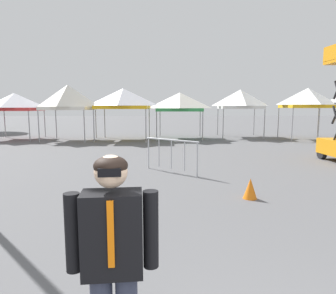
% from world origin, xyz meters
% --- Properties ---
extents(canopy_tent_far_right, '(2.93, 2.93, 2.97)m').
position_xyz_m(canopy_tent_far_right, '(-10.02, 19.26, 2.41)').
color(canopy_tent_far_right, '#9E9EA3').
rests_on(canopy_tent_far_right, ground).
extents(canopy_tent_behind_right, '(2.95, 2.95, 3.45)m').
position_xyz_m(canopy_tent_behind_right, '(-6.34, 18.43, 2.68)').
color(canopy_tent_behind_right, '#9E9EA3').
rests_on(canopy_tent_behind_right, ground).
extents(canopy_tent_left_of_center, '(3.31, 3.31, 3.24)m').
position_xyz_m(canopy_tent_left_of_center, '(-2.94, 18.56, 2.60)').
color(canopy_tent_left_of_center, '#9E9EA3').
rests_on(canopy_tent_left_of_center, ground).
extents(canopy_tent_behind_center, '(3.22, 3.22, 3.02)m').
position_xyz_m(canopy_tent_behind_center, '(0.69, 19.32, 2.41)').
color(canopy_tent_behind_center, '#9E9EA3').
rests_on(canopy_tent_behind_center, ground).
extents(canopy_tent_far_left, '(2.97, 2.97, 3.28)m').
position_xyz_m(canopy_tent_far_left, '(4.93, 20.22, 2.62)').
color(canopy_tent_far_left, '#9E9EA3').
rests_on(canopy_tent_far_left, ground).
extents(canopy_tent_behind_left, '(3.03, 3.03, 3.29)m').
position_xyz_m(canopy_tent_behind_left, '(8.78, 18.47, 2.65)').
color(canopy_tent_behind_left, '#9E9EA3').
rests_on(canopy_tent_behind_left, ground).
extents(person_foreground, '(0.65, 0.27, 1.78)m').
position_xyz_m(person_foreground, '(-1.01, 1.20, 1.03)').
color(person_foreground, '#33384C').
rests_on(person_foreground, ground).
extents(crowd_barrier_by_lift, '(1.62, 1.41, 1.08)m').
position_xyz_m(crowd_barrier_by_lift, '(-0.29, 8.79, 0.75)').
color(crowd_barrier_by_lift, '#B7BABF').
rests_on(crowd_barrier_by_lift, ground).
extents(traffic_cone_lot_center, '(0.32, 0.32, 0.48)m').
position_xyz_m(traffic_cone_lot_center, '(1.41, 5.89, 0.24)').
color(traffic_cone_lot_center, orange).
rests_on(traffic_cone_lot_center, ground).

